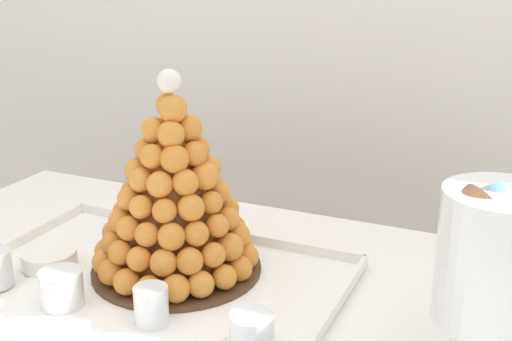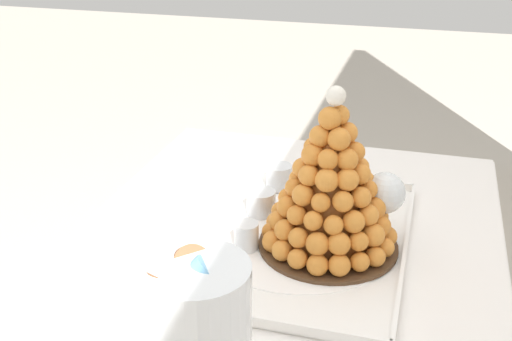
{
  "view_description": "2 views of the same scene",
  "coord_description": "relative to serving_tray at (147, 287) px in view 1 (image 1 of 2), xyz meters",
  "views": [
    {
      "loc": [
        0.43,
        -0.75,
        1.25
      ],
      "look_at": [
        0.07,
        0.06,
        0.95
      ],
      "focal_mm": 46.4,
      "sensor_mm": 36.0,
      "label": 1
    },
    {
      "loc": [
        1.01,
        0.26,
        1.41
      ],
      "look_at": [
        -0.01,
        -0.04,
        0.93
      ],
      "focal_mm": 44.83,
      "sensor_mm": 36.0,
      "label": 2
    }
  ],
  "objects": [
    {
      "name": "dessert_cup_centre",
      "position": [
        0.07,
        -0.09,
        0.03
      ],
      "size": [
        0.05,
        0.05,
        0.06
      ],
      "color": "silver",
      "rests_on": "serving_tray"
    },
    {
      "name": "wine_glass",
      "position": [
        -0.03,
        0.16,
        0.11
      ],
      "size": [
        0.08,
        0.08,
        0.16
      ],
      "color": "silver",
      "rests_on": "buffet_table"
    },
    {
      "name": "croquembouche",
      "position": [
        0.02,
        0.07,
        0.13
      ],
      "size": [
        0.28,
        0.28,
        0.33
      ],
      "color": "#4C331E",
      "rests_on": "serving_tray"
    },
    {
      "name": "dessert_cup_mid_left",
      "position": [
        -0.08,
        -0.1,
        0.03
      ],
      "size": [
        0.06,
        0.06,
        0.05
      ],
      "color": "silver",
      "rests_on": "serving_tray"
    },
    {
      "name": "creme_brulee_ramekin",
      "position": [
        -0.19,
        -0.01,
        0.02
      ],
      "size": [
        0.09,
        0.09,
        0.03
      ],
      "color": "white",
      "rests_on": "serving_tray"
    },
    {
      "name": "dessert_cup_mid_right",
      "position": [
        0.23,
        -0.1,
        0.03
      ],
      "size": [
        0.06,
        0.06,
        0.06
      ],
      "color": "silver",
      "rests_on": "serving_tray"
    },
    {
      "name": "macaron_goblet",
      "position": [
        0.51,
        -0.02,
        0.16
      ],
      "size": [
        0.14,
        0.14,
        0.27
      ],
      "color": "white",
      "rests_on": "buffet_table"
    },
    {
      "name": "serving_tray",
      "position": [
        0.0,
        0.0,
        0.0
      ],
      "size": [
        0.6,
        0.44,
        0.02
      ],
      "color": "white",
      "rests_on": "buffet_table"
    }
  ]
}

